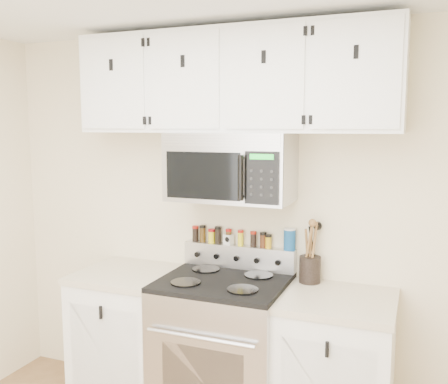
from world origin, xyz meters
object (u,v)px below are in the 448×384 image
range (223,351)px  utensil_crock (310,267)px  microwave (231,167)px  salt_canister (290,239)px

range → utensil_crock: (0.48, 0.23, 0.53)m
utensil_crock → microwave: bearing=-167.7°
microwave → salt_canister: size_ratio=5.42×
microwave → salt_canister: 0.59m
salt_canister → microwave: bearing=-155.4°
range → microwave: bearing=89.8°
microwave → utensil_crock: size_ratio=1.98×
range → utensil_crock: utensil_crock is taller
range → salt_canister: 0.81m
range → utensil_crock: 0.75m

